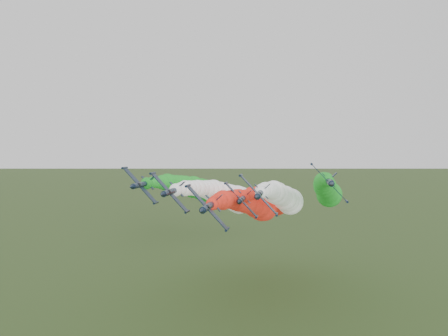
{
  "coord_description": "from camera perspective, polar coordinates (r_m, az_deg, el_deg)",
  "views": [
    {
      "loc": [
        14.05,
        -85.6,
        44.29
      ],
      "look_at": [
        0.06,
        0.92,
        40.52
      ],
      "focal_mm": 35.0,
      "sensor_mm": 36.0,
      "label": 1
    }
  ],
  "objects": [
    {
      "name": "jet_trail",
      "position": [
        148.34,
        5.9,
        -4.22
      ],
      "size": [
        13.38,
        77.97,
        17.49
      ],
      "rotation": [
        0.0,
        0.82,
        0.0
      ],
      "color": "black",
      "rests_on": "ground"
    },
    {
      "name": "jet_outer_left",
      "position": [
        141.93,
        -2.82,
        -2.94
      ],
      "size": [
        12.95,
        77.53,
        17.06
      ],
      "rotation": [
        0.0,
        0.82,
        0.0
      ],
      "color": "black",
      "rests_on": "ground"
    },
    {
      "name": "jet_lead",
      "position": [
        125.3,
        3.82,
        -4.82
      ],
      "size": [
        13.09,
        77.67,
        17.2
      ],
      "rotation": [
        0.0,
        0.82,
        0.0
      ],
      "color": "black",
      "rests_on": "ground"
    },
    {
      "name": "jet_outer_right",
      "position": [
        140.74,
        13.27,
        -2.73
      ],
      "size": [
        13.59,
        78.17,
        17.7
      ],
      "rotation": [
        0.0,
        0.82,
        0.0
      ],
      "color": "black",
      "rests_on": "ground"
    },
    {
      "name": "jet_inner_left",
      "position": [
        136.47,
        0.48,
        -3.68
      ],
      "size": [
        13.85,
        78.44,
        17.97
      ],
      "rotation": [
        0.0,
        0.82,
        0.0
      ],
      "color": "black",
      "rests_on": "ground"
    },
    {
      "name": "jet_inner_right",
      "position": [
        134.34,
        7.68,
        -3.8
      ],
      "size": [
        13.63,
        78.21,
        17.74
      ],
      "rotation": [
        0.0,
        0.82,
        0.0
      ],
      "color": "black",
      "rests_on": "ground"
    }
  ]
}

